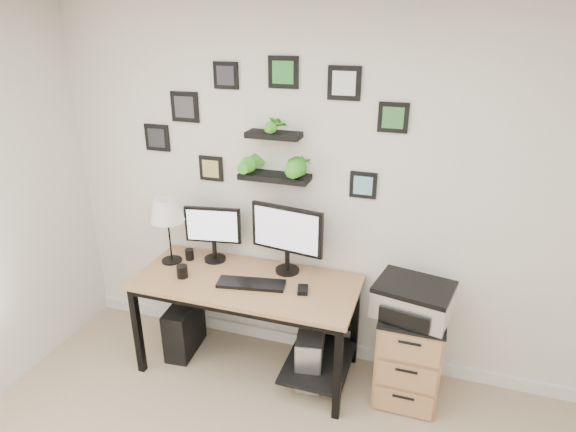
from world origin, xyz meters
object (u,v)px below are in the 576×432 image
at_px(printer, 413,299).
at_px(mug, 182,271).
at_px(desk, 253,294).
at_px(monitor_right, 287,234).
at_px(pc_tower_grey, 310,354).
at_px(table_lamp, 167,212).
at_px(pc_tower_black, 184,328).
at_px(file_cabinet, 409,352).
at_px(monitor_left, 213,230).

bearing_deg(printer, mug, -174.37).
bearing_deg(desk, monitor_right, 40.72).
height_order(monitor_right, pc_tower_grey, monitor_right).
height_order(table_lamp, mug, table_lamp).
xyz_separation_m(pc_tower_black, printer, (1.71, 0.04, 0.57)).
bearing_deg(file_cabinet, monitor_left, 175.61).
bearing_deg(monitor_left, monitor_right, -0.01).
distance_m(mug, pc_tower_grey, 1.11).
distance_m(pc_tower_black, pc_tower_grey, 1.04).
xyz_separation_m(table_lamp, file_cabinet, (1.82, -0.00, -0.83)).
distance_m(monitor_left, mug, 0.39).
height_order(pc_tower_black, pc_tower_grey, pc_tower_grey).
distance_m(monitor_left, printer, 1.53).
bearing_deg(table_lamp, pc_tower_grey, -3.50).
distance_m(monitor_right, pc_tower_grey, 0.90).
relative_size(pc_tower_black, pc_tower_grey, 0.93).
relative_size(monitor_left, mug, 4.83).
relative_size(desk, printer, 2.96).
bearing_deg(file_cabinet, desk, -177.06).
bearing_deg(desk, file_cabinet, 2.94).
distance_m(pc_tower_black, file_cabinet, 1.73).
bearing_deg(monitor_left, file_cabinet, -4.39).
distance_m(desk, monitor_left, 0.57).
xyz_separation_m(table_lamp, pc_tower_grey, (1.13, -0.07, -0.95)).
bearing_deg(file_cabinet, printer, -112.59).
relative_size(monitor_left, pc_tower_black, 1.06).
height_order(desk, pc_tower_grey, desk).
xyz_separation_m(table_lamp, printer, (1.81, -0.03, -0.38)).
distance_m(mug, pc_tower_black, 0.61).
xyz_separation_m(file_cabinet, printer, (-0.01, -0.03, 0.44)).
distance_m(monitor_right, mug, 0.80).
height_order(table_lamp, printer, table_lamp).
relative_size(monitor_left, printer, 0.81).
distance_m(monitor_right, file_cabinet, 1.18).
distance_m(monitor_right, table_lamp, 0.91).
xyz_separation_m(pc_tower_grey, file_cabinet, (0.69, 0.07, 0.13)).
bearing_deg(table_lamp, monitor_right, 7.39).
distance_m(table_lamp, printer, 1.85).
distance_m(table_lamp, file_cabinet, 2.00).
height_order(desk, file_cabinet, desk).
relative_size(monitor_left, file_cabinet, 0.65).
xyz_separation_m(desk, printer, (1.12, 0.03, 0.15)).
relative_size(desk, table_lamp, 3.13).
bearing_deg(mug, file_cabinet, 6.73).
distance_m(table_lamp, pc_tower_grey, 1.48).
bearing_deg(monitor_right, pc_tower_grey, -37.42).
bearing_deg(pc_tower_black, monitor_left, 36.54).
bearing_deg(monitor_right, monitor_left, 179.99).
bearing_deg(pc_tower_grey, printer, 3.05).
bearing_deg(monitor_right, mug, -156.01).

